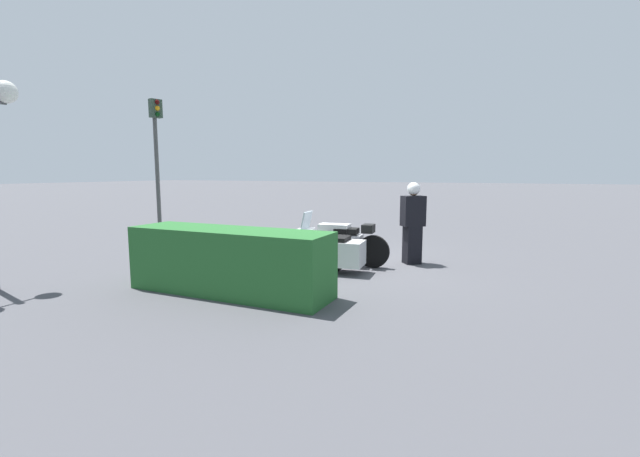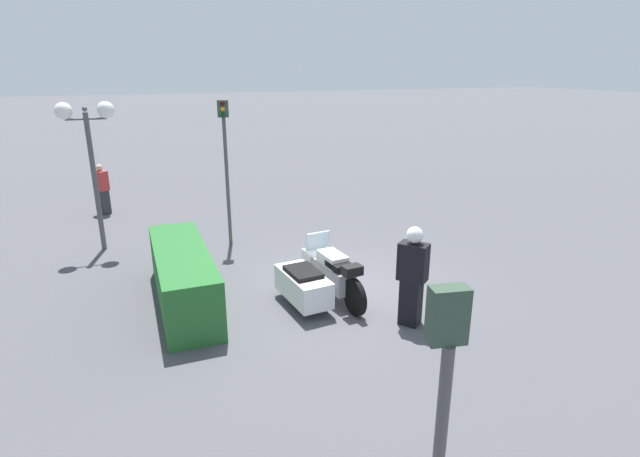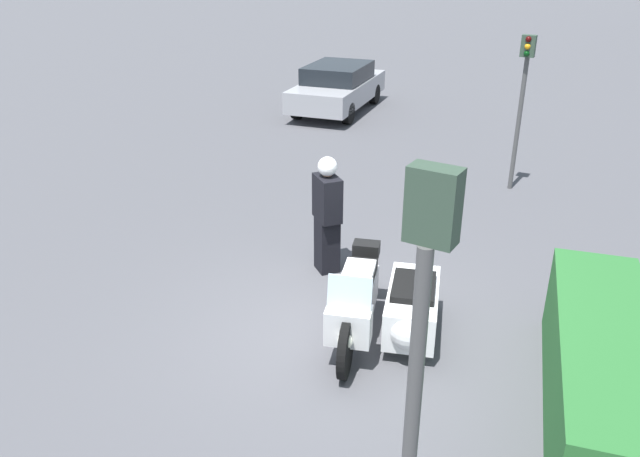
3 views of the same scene
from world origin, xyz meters
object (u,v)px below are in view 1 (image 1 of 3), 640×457
(hedge_bush_curbside, at_px, (229,261))
(traffic_light_near, at_px, (157,157))
(officer_rider, at_px, (413,221))
(police_motorcycle, at_px, (328,246))

(hedge_bush_curbside, xyz_separation_m, traffic_light_near, (3.02, -1.52, 1.83))
(officer_rider, bearing_deg, traffic_light_near, -106.54)
(officer_rider, distance_m, traffic_light_near, 5.91)
(traffic_light_near, bearing_deg, hedge_bush_curbside, -12.82)
(officer_rider, bearing_deg, police_motorcycle, -89.29)
(traffic_light_near, bearing_deg, officer_rider, 35.85)
(hedge_bush_curbside, bearing_deg, traffic_light_near, -26.70)
(police_motorcycle, relative_size, officer_rider, 1.34)
(police_motorcycle, relative_size, hedge_bush_curbside, 0.69)
(police_motorcycle, xyz_separation_m, hedge_bush_curbside, (0.77, 2.41, 0.07))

